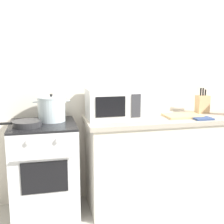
{
  "coord_description": "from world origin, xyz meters",
  "views": [
    {
      "loc": [
        -0.33,
        -2.14,
        1.54
      ],
      "look_at": [
        0.31,
        0.6,
        1.0
      ],
      "focal_mm": 47.78,
      "sensor_mm": 36.0,
      "label": 1
    }
  ],
  "objects": [
    {
      "name": "cutting_board",
      "position": [
        1.04,
        0.6,
        0.93
      ],
      "size": [
        0.36,
        0.26,
        0.02
      ],
      "primitive_type": "cube",
      "color": "tan",
      "rests_on": "countertop_right"
    },
    {
      "name": "stock_pot",
      "position": [
        -0.26,
        0.7,
        1.04
      ],
      "size": [
        0.35,
        0.26,
        0.26
      ],
      "color": "silver",
      "rests_on": "stove"
    },
    {
      "name": "knife_block",
      "position": [
        1.35,
        0.74,
        1.02
      ],
      "size": [
        0.13,
        0.1,
        0.27
      ],
      "color": "tan",
      "rests_on": "countertop_right"
    },
    {
      "name": "countertop_right",
      "position": [
        0.9,
        0.62,
        0.9
      ],
      "size": [
        1.7,
        0.6,
        0.04
      ],
      "primitive_type": "cube",
      "color": "#ADA393",
      "rests_on": "lower_cabinet_right"
    },
    {
      "name": "microwave",
      "position": [
        0.33,
        0.68,
        1.07
      ],
      "size": [
        0.5,
        0.37,
        0.3
      ],
      "color": "white",
      "rests_on": "countertop_right"
    },
    {
      "name": "back_wall",
      "position": [
        0.3,
        0.97,
        1.25
      ],
      "size": [
        4.4,
        0.1,
        2.5
      ],
      "primitive_type": "cube",
      "color": "silver",
      "rests_on": "ground_plane"
    },
    {
      "name": "oven_mitt",
      "position": [
        1.18,
        0.44,
        0.93
      ],
      "size": [
        0.18,
        0.14,
        0.02
      ],
      "primitive_type": "cube",
      "color": "#33477A",
      "rests_on": "countertop_right"
    },
    {
      "name": "lower_cabinet_right",
      "position": [
        0.9,
        0.62,
        0.44
      ],
      "size": [
        1.64,
        0.56,
        0.88
      ],
      "primitive_type": "cube",
      "color": "beige",
      "rests_on": "ground_plane"
    },
    {
      "name": "frying_pan",
      "position": [
        -0.49,
        0.52,
        0.95
      ],
      "size": [
        0.45,
        0.25,
        0.05
      ],
      "color": "#28282B",
      "rests_on": "stove"
    },
    {
      "name": "stove",
      "position": [
        -0.35,
        0.6,
        0.46
      ],
      "size": [
        0.6,
        0.64,
        0.92
      ],
      "color": "silver",
      "rests_on": "ground_plane"
    }
  ]
}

